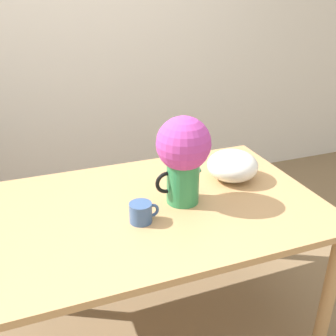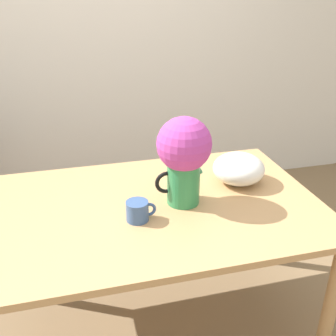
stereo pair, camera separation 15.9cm
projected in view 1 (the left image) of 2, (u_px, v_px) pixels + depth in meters
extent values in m
cube|color=silver|center=(66.00, 31.00, 2.75)|extent=(8.00, 0.05, 2.60)
cube|color=tan|center=(152.00, 208.00, 1.71)|extent=(1.47, 0.94, 0.03)
cylinder|color=tan|center=(328.00, 297.00, 1.73)|extent=(0.06, 0.06, 0.70)
cylinder|color=tan|center=(3.00, 255.00, 2.00)|extent=(0.06, 0.06, 0.70)
cylinder|color=tan|center=(235.00, 207.00, 2.43)|extent=(0.06, 0.06, 0.70)
cylinder|color=#2D844C|center=(183.00, 182.00, 1.70)|extent=(0.14, 0.14, 0.19)
cone|color=#2D844C|center=(196.00, 166.00, 1.69)|extent=(0.05, 0.05, 0.05)
torus|color=black|center=(167.00, 183.00, 1.67)|extent=(0.10, 0.02, 0.10)
sphere|color=#3D7033|center=(183.00, 153.00, 1.64)|extent=(0.17, 0.17, 0.17)
sphere|color=#B23D99|center=(184.00, 144.00, 1.62)|extent=(0.23, 0.23, 0.23)
cylinder|color=#385689|center=(141.00, 213.00, 1.57)|extent=(0.09, 0.09, 0.08)
torus|color=#385689|center=(152.00, 210.00, 1.59)|extent=(0.06, 0.01, 0.06)
ellipsoid|color=white|center=(233.00, 165.00, 1.90)|extent=(0.25, 0.25, 0.15)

